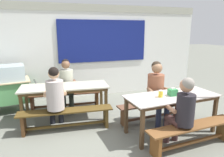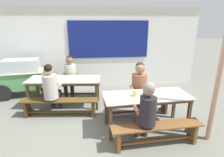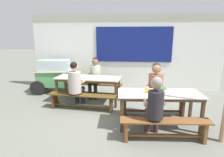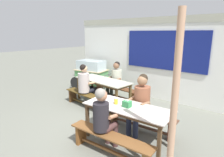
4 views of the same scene
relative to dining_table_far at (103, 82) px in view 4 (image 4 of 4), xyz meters
The scene contains 17 objects.
ground_plane 1.53m from the dining_table_far, 41.59° to the right, with size 40.00×40.00×0.00m, color slate.
backdrop_wall 1.98m from the dining_table_far, 55.96° to the left, with size 6.72×0.23×2.66m.
dining_table_far is the anchor object (origin of this frame).
dining_table_near 2.27m from the dining_table_far, 35.36° to the right, with size 1.81×0.84×0.76m.
bench_far_back 0.71m from the dining_table_far, 85.01° to the left, with size 1.85×0.47×0.42m.
bench_far_front 0.71m from the dining_table_far, 94.99° to the right, with size 1.86×0.46×0.42m.
bench_near_back 1.99m from the dining_table_far, 21.93° to the right, with size 1.68×0.39×0.42m.
bench_near_front 2.71m from the dining_table_far, 45.11° to the right, with size 1.70×0.40×0.42m.
food_cart 1.64m from the dining_table_far, 148.24° to the left, with size 1.61×0.95×1.13m.
person_near_front 2.50m from the dining_table_far, 47.46° to the right, with size 0.41×0.52×1.25m.
person_center_facing 0.53m from the dining_table_far, 79.65° to the left, with size 0.47×0.57×1.27m.
person_right_near_table 2.00m from the dining_table_far, 23.14° to the right, with size 0.47×0.59×1.32m.
person_left_back_turned 0.55m from the dining_table_far, 114.83° to the right, with size 0.45×0.60×1.29m.
tissue_box 2.28m from the dining_table_far, 35.65° to the right, with size 0.15×0.13×0.15m.
condiment_jar 2.08m from the dining_table_far, 40.20° to the right, with size 0.08×0.08×0.13m.
soup_bowl 0.21m from the dining_table_far, 157.12° to the right, with size 0.16×0.16×0.05m, color silver.
wooden_support_post 3.53m from the dining_table_far, 31.56° to the right, with size 0.10×0.10×2.50m, color tan.
Camera 4 is at (2.84, -3.32, 2.19)m, focal length 30.59 mm.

